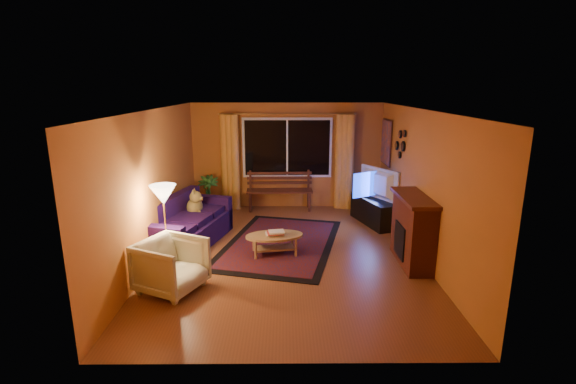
{
  "coord_description": "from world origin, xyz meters",
  "views": [
    {
      "loc": [
        -0.05,
        -6.86,
        2.88
      ],
      "look_at": [
        0.0,
        0.3,
        1.05
      ],
      "focal_mm": 26.0,
      "sensor_mm": 36.0,
      "label": 1
    }
  ],
  "objects_px": {
    "bench": "(280,200)",
    "armchair": "(171,263)",
    "tv_console": "(374,211)",
    "floor_lamp": "(166,230)",
    "sofa": "(187,222)",
    "coffee_table": "(275,245)"
  },
  "relations": [
    {
      "from": "bench",
      "to": "armchair",
      "type": "relative_size",
      "value": 1.85
    },
    {
      "from": "tv_console",
      "to": "floor_lamp",
      "type": "bearing_deg",
      "value": -164.43
    },
    {
      "from": "sofa",
      "to": "tv_console",
      "type": "distance_m",
      "value": 3.9
    },
    {
      "from": "bench",
      "to": "sofa",
      "type": "distance_m",
      "value": 2.82
    },
    {
      "from": "floor_lamp",
      "to": "tv_console",
      "type": "distance_m",
      "value": 4.48
    },
    {
      "from": "sofa",
      "to": "coffee_table",
      "type": "bearing_deg",
      "value": -1.23
    },
    {
      "from": "sofa",
      "to": "coffee_table",
      "type": "height_order",
      "value": "sofa"
    },
    {
      "from": "bench",
      "to": "armchair",
      "type": "height_order",
      "value": "armchair"
    },
    {
      "from": "armchair",
      "to": "floor_lamp",
      "type": "xyz_separation_m",
      "value": [
        -0.21,
        0.57,
        0.29
      ]
    },
    {
      "from": "sofa",
      "to": "floor_lamp",
      "type": "distance_m",
      "value": 1.24
    },
    {
      "from": "armchair",
      "to": "floor_lamp",
      "type": "height_order",
      "value": "floor_lamp"
    },
    {
      "from": "bench",
      "to": "armchair",
      "type": "distance_m",
      "value": 4.32
    },
    {
      "from": "tv_console",
      "to": "bench",
      "type": "bearing_deg",
      "value": 135.42
    },
    {
      "from": "sofa",
      "to": "floor_lamp",
      "type": "relative_size",
      "value": 1.51
    },
    {
      "from": "armchair",
      "to": "tv_console",
      "type": "bearing_deg",
      "value": -23.91
    },
    {
      "from": "bench",
      "to": "coffee_table",
      "type": "distance_m",
      "value": 2.74
    },
    {
      "from": "bench",
      "to": "coffee_table",
      "type": "xyz_separation_m",
      "value": [
        -0.06,
        -2.74,
        -0.05
      ]
    },
    {
      "from": "sofa",
      "to": "floor_lamp",
      "type": "height_order",
      "value": "floor_lamp"
    },
    {
      "from": "sofa",
      "to": "armchair",
      "type": "relative_size",
      "value": 2.55
    },
    {
      "from": "coffee_table",
      "to": "tv_console",
      "type": "relative_size",
      "value": 0.77
    },
    {
      "from": "floor_lamp",
      "to": "armchair",
      "type": "bearing_deg",
      "value": -69.6
    },
    {
      "from": "sofa",
      "to": "tv_console",
      "type": "height_order",
      "value": "sofa"
    }
  ]
}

